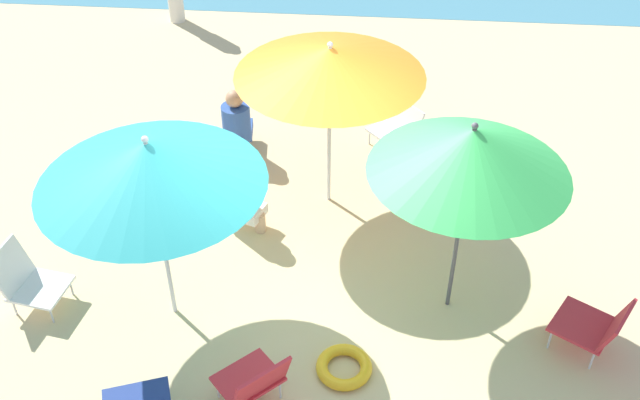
{
  "coord_description": "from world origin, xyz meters",
  "views": [
    {
      "loc": [
        0.51,
        -5.35,
        5.34
      ],
      "look_at": [
        0.02,
        0.37,
        0.7
      ],
      "focal_mm": 41.79,
      "sensor_mm": 36.0,
      "label": 1
    }
  ],
  "objects_px": {
    "umbrella_orange": "(330,62)",
    "beach_chair_a": "(27,279)",
    "umbrella_teal": "(149,163)",
    "swim_ring": "(344,367)",
    "umbrella_green": "(471,151)",
    "person_b": "(237,122)",
    "person_c": "(235,189)",
    "beach_chair_d": "(254,381)",
    "beach_chair_e": "(595,325)",
    "beach_chair_c": "(398,126)"
  },
  "relations": [
    {
      "from": "person_b",
      "to": "person_c",
      "type": "relative_size",
      "value": 0.91
    },
    {
      "from": "umbrella_orange",
      "to": "beach_chair_e",
      "type": "bearing_deg",
      "value": -38.31
    },
    {
      "from": "umbrella_green",
      "to": "beach_chair_d",
      "type": "distance_m",
      "value": 2.6
    },
    {
      "from": "beach_chair_a",
      "to": "beach_chair_d",
      "type": "height_order",
      "value": "beach_chair_a"
    },
    {
      "from": "beach_chair_a",
      "to": "beach_chair_c",
      "type": "xyz_separation_m",
      "value": [
        3.51,
        2.99,
        -0.03
      ]
    },
    {
      "from": "beach_chair_a",
      "to": "umbrella_teal",
      "type": "bearing_deg",
      "value": 10.0
    },
    {
      "from": "umbrella_orange",
      "to": "person_c",
      "type": "xyz_separation_m",
      "value": [
        -0.97,
        -0.5,
        -1.28
      ]
    },
    {
      "from": "umbrella_green",
      "to": "beach_chair_c",
      "type": "relative_size",
      "value": 2.85
    },
    {
      "from": "person_c",
      "to": "beach_chair_a",
      "type": "bearing_deg",
      "value": -120.85
    },
    {
      "from": "umbrella_orange",
      "to": "beach_chair_a",
      "type": "xyz_separation_m",
      "value": [
        -2.74,
        -1.85,
        -1.44
      ]
    },
    {
      "from": "beach_chair_e",
      "to": "person_c",
      "type": "bearing_deg",
      "value": 8.95
    },
    {
      "from": "beach_chair_a",
      "to": "person_c",
      "type": "xyz_separation_m",
      "value": [
        1.78,
        1.34,
        0.16
      ]
    },
    {
      "from": "umbrella_green",
      "to": "beach_chair_c",
      "type": "xyz_separation_m",
      "value": [
        -0.51,
        2.67,
        -1.53
      ]
    },
    {
      "from": "umbrella_orange",
      "to": "person_b",
      "type": "relative_size",
      "value": 2.24
    },
    {
      "from": "umbrella_green",
      "to": "beach_chair_e",
      "type": "relative_size",
      "value": 2.77
    },
    {
      "from": "umbrella_green",
      "to": "beach_chair_a",
      "type": "distance_m",
      "value": 4.3
    },
    {
      "from": "swim_ring",
      "to": "person_c",
      "type": "bearing_deg",
      "value": 123.77
    },
    {
      "from": "person_b",
      "to": "person_c",
      "type": "distance_m",
      "value": 1.39
    },
    {
      "from": "person_b",
      "to": "swim_ring",
      "type": "relative_size",
      "value": 1.75
    },
    {
      "from": "swim_ring",
      "to": "umbrella_teal",
      "type": "bearing_deg",
      "value": 160.68
    },
    {
      "from": "beach_chair_d",
      "to": "umbrella_green",
      "type": "bearing_deg",
      "value": -94.45
    },
    {
      "from": "person_b",
      "to": "swim_ring",
      "type": "bearing_deg",
      "value": -161.52
    },
    {
      "from": "beach_chair_d",
      "to": "person_c",
      "type": "bearing_deg",
      "value": -29.18
    },
    {
      "from": "umbrella_green",
      "to": "person_b",
      "type": "xyz_separation_m",
      "value": [
        -2.46,
        2.39,
        -1.39
      ]
    },
    {
      "from": "person_b",
      "to": "person_c",
      "type": "height_order",
      "value": "person_c"
    },
    {
      "from": "umbrella_teal",
      "to": "beach_chair_d",
      "type": "relative_size",
      "value": 2.82
    },
    {
      "from": "beach_chair_e",
      "to": "beach_chair_a",
      "type": "bearing_deg",
      "value": 30.48
    },
    {
      "from": "umbrella_teal",
      "to": "person_b",
      "type": "relative_size",
      "value": 2.3
    },
    {
      "from": "umbrella_green",
      "to": "beach_chair_d",
      "type": "height_order",
      "value": "umbrella_green"
    },
    {
      "from": "beach_chair_c",
      "to": "beach_chair_e",
      "type": "height_order",
      "value": "beach_chair_e"
    },
    {
      "from": "umbrella_orange",
      "to": "beach_chair_a",
      "type": "height_order",
      "value": "umbrella_orange"
    },
    {
      "from": "swim_ring",
      "to": "umbrella_orange",
      "type": "bearing_deg",
      "value": 97.5
    },
    {
      "from": "umbrella_teal",
      "to": "person_b",
      "type": "bearing_deg",
      "value": 86.59
    },
    {
      "from": "beach_chair_e",
      "to": "person_b",
      "type": "xyz_separation_m",
      "value": [
        -3.71,
        2.86,
        0.1
      ]
    },
    {
      "from": "person_c",
      "to": "swim_ring",
      "type": "height_order",
      "value": "person_c"
    },
    {
      "from": "beach_chair_d",
      "to": "person_b",
      "type": "relative_size",
      "value": 0.82
    },
    {
      "from": "beach_chair_d",
      "to": "beach_chair_c",
      "type": "bearing_deg",
      "value": -58.96
    },
    {
      "from": "person_b",
      "to": "umbrella_green",
      "type": "bearing_deg",
      "value": -140.29
    },
    {
      "from": "umbrella_teal",
      "to": "swim_ring",
      "type": "relative_size",
      "value": 4.03
    },
    {
      "from": "umbrella_orange",
      "to": "beach_chair_a",
      "type": "relative_size",
      "value": 3.0
    },
    {
      "from": "beach_chair_c",
      "to": "person_c",
      "type": "height_order",
      "value": "person_c"
    },
    {
      "from": "umbrella_teal",
      "to": "person_b",
      "type": "xyz_separation_m",
      "value": [
        0.16,
        2.71,
        -1.33
      ]
    },
    {
      "from": "beach_chair_e",
      "to": "person_b",
      "type": "relative_size",
      "value": 0.86
    },
    {
      "from": "umbrella_green",
      "to": "person_c",
      "type": "bearing_deg",
      "value": 155.47
    },
    {
      "from": "beach_chair_e",
      "to": "umbrella_orange",
      "type": "bearing_deg",
      "value": -6.24
    },
    {
      "from": "umbrella_orange",
      "to": "beach_chair_e",
      "type": "relative_size",
      "value": 2.61
    },
    {
      "from": "beach_chair_c",
      "to": "person_c",
      "type": "distance_m",
      "value": 2.4
    },
    {
      "from": "beach_chair_d",
      "to": "beach_chair_a",
      "type": "bearing_deg",
      "value": 24.15
    },
    {
      "from": "beach_chair_d",
      "to": "umbrella_teal",
      "type": "bearing_deg",
      "value": 0.45
    },
    {
      "from": "beach_chair_e",
      "to": "person_c",
      "type": "height_order",
      "value": "person_c"
    }
  ]
}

